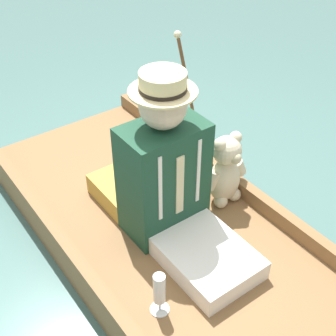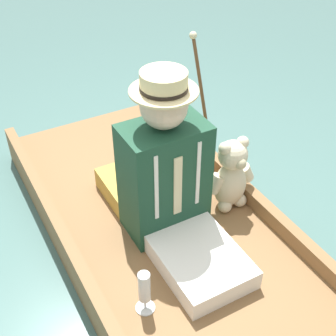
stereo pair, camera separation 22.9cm
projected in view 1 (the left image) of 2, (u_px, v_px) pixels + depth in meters
The scene contains 7 objects.
ground_plane at pixel (163, 244), 2.66m from camera, with size 16.00×16.00×0.00m, color #476B66.
punt_boat at pixel (163, 233), 2.60m from camera, with size 1.11×2.47×0.25m.
seat_cushion at pixel (139, 183), 2.75m from camera, with size 0.51×0.36×0.12m.
seated_person at pixel (171, 182), 2.31m from camera, with size 0.42×0.77×0.91m.
teddy_bear at pixel (226, 171), 2.60m from camera, with size 0.31×0.18×0.45m.
wine_glass at pixel (159, 291), 2.04m from camera, with size 0.09×0.09×0.23m.
walking_cane at pixel (190, 96), 2.71m from camera, with size 0.04×0.34×0.84m.
Camera 1 is at (1.07, 1.51, 1.96)m, focal length 50.00 mm.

